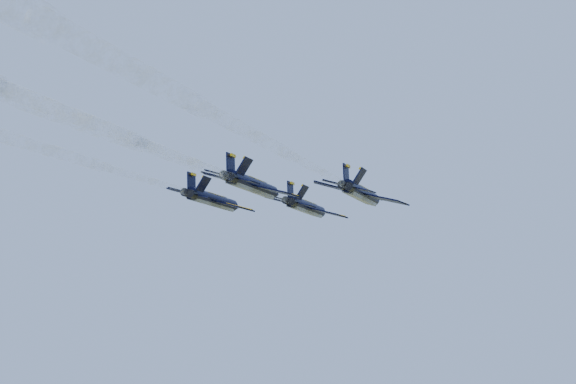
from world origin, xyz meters
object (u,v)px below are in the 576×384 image
at_px(jet_left, 214,200).
at_px(jet_slot, 253,186).
at_px(jet_right, 362,194).
at_px(jet_lead, 307,207).

distance_m(jet_left, jet_slot, 14.35).
xyz_separation_m(jet_right, jet_slot, (-11.10, -12.05, 0.00)).
xyz_separation_m(jet_lead, jet_slot, (0.81, -21.40, 0.00)).
bearing_deg(jet_left, jet_right, 4.11).
distance_m(jet_lead, jet_left, 15.69).
bearing_deg(jet_right, jet_left, -175.89).
distance_m(jet_lead, jet_right, 15.14).
height_order(jet_left, jet_right, same).
height_order(jet_right, jet_slot, same).
bearing_deg(jet_left, jet_lead, 47.26).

